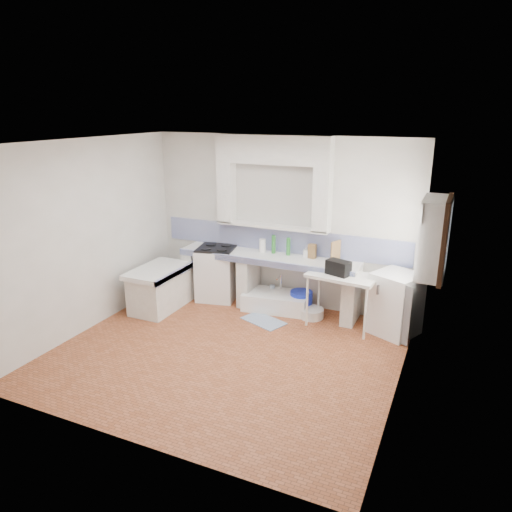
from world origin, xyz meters
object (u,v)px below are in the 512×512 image
at_px(sink, 276,302).
at_px(fridge, 395,304).
at_px(stove, 217,274).
at_px(side_table, 341,301).

relative_size(sink, fridge, 1.14).
xyz_separation_m(stove, fridge, (3.03, -0.12, 0.01)).
xyz_separation_m(sink, side_table, (1.13, -0.21, 0.29)).
bearing_deg(fridge, sink, -157.89).
height_order(stove, sink, stove).
height_order(sink, fridge, fridge).
bearing_deg(side_table, fridge, 14.99).
bearing_deg(fridge, side_table, -146.33).
bearing_deg(side_table, sink, 175.57).
bearing_deg(stove, side_table, -18.04).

